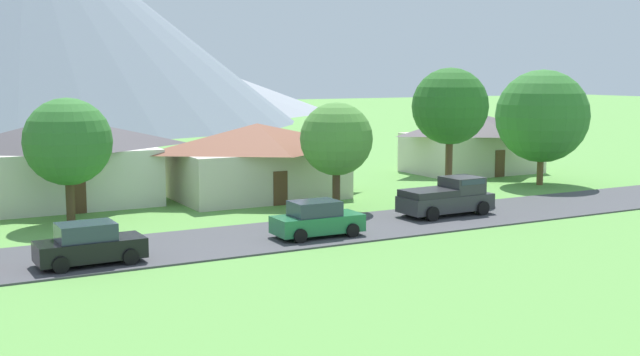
{
  "coord_description": "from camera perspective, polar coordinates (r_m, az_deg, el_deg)",
  "views": [
    {
      "loc": [
        -13.85,
        -2.09,
        7.67
      ],
      "look_at": [
        -1.85,
        20.04,
        4.28
      ],
      "focal_mm": 44.04,
      "sensor_mm": 36.0,
      "label": 1
    }
  ],
  "objects": [
    {
      "name": "house_left_center",
      "position": [
        48.32,
        -4.57,
        1.36
      ],
      "size": [
        10.69,
        7.0,
        4.59
      ],
      "color": "beige",
      "rests_on": "ground"
    },
    {
      "name": "pickup_truck_charcoal_east_side",
      "position": [
        42.61,
        9.27,
        -1.35
      ],
      "size": [
        5.25,
        2.43,
        1.99
      ],
      "color": "#333338",
      "rests_on": "road_strip"
    },
    {
      "name": "tree_far_right",
      "position": [
        41.58,
        -17.86,
        2.51
      ],
      "size": [
        4.44,
        4.44,
        6.43
      ],
      "color": "#4C3823",
      "rests_on": "ground"
    },
    {
      "name": "parked_car_green_mid_west",
      "position": [
        36.57,
        -0.23,
        -3.05
      ],
      "size": [
        4.23,
        2.14,
        1.68
      ],
      "color": "#237042",
      "rests_on": "road_strip"
    },
    {
      "name": "house_rightmost",
      "position": [
        47.88,
        -18.07,
        1.28
      ],
      "size": [
        10.71,
        7.26,
        5.12
      ],
      "color": "silver",
      "rests_on": "ground"
    },
    {
      "name": "house_right_center",
      "position": [
        61.73,
        10.97,
        2.66
      ],
      "size": [
        10.08,
        7.04,
        4.68
      ],
      "color": "beige",
      "rests_on": "ground"
    },
    {
      "name": "mountain_far_west_ridge",
      "position": [
        128.39,
        -20.32,
        10.9
      ],
      "size": [
        79.8,
        79.8,
        31.87
      ],
      "primitive_type": "cone",
      "color": "slate",
      "rests_on": "ground"
    },
    {
      "name": "tree_near_right",
      "position": [
        47.9,
        9.43,
        5.14
      ],
      "size": [
        4.61,
        4.61,
        7.97
      ],
      "color": "brown",
      "rests_on": "ground"
    },
    {
      "name": "parked_car_black_west_end",
      "position": [
        32.63,
        -16.42,
        -4.68
      ],
      "size": [
        4.24,
        2.15,
        1.68
      ],
      "color": "black",
      "rests_on": "road_strip"
    },
    {
      "name": "tree_right_of_center",
      "position": [
        43.42,
        1.2,
        2.83
      ],
      "size": [
        4.05,
        4.05,
        6.05
      ],
      "color": "#4C3823",
      "rests_on": "ground"
    },
    {
      "name": "mountain_east_ridge",
      "position": [
        169.6,
        -20.49,
        8.33
      ],
      "size": [
        119.58,
        119.58,
        22.08
      ],
      "primitive_type": "cone",
      "color": "#8E939E",
      "rests_on": "ground"
    },
    {
      "name": "road_strip",
      "position": [
        36.44,
        -5.48,
        -4.45
      ],
      "size": [
        160.0,
        6.34,
        0.08
      ],
      "primitive_type": "cube",
      "color": "#424247",
      "rests_on": "ground"
    },
    {
      "name": "tree_near_left",
      "position": [
        55.64,
        15.84,
        4.34
      ],
      "size": [
        6.32,
        6.32,
        7.88
      ],
      "color": "brown",
      "rests_on": "ground"
    }
  ]
}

